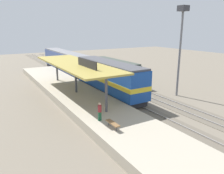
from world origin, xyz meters
The scene contains 11 objects.
ground_plane centered at (2.00, 0.00, 0.00)m, with size 120.00×120.00×0.00m, color #706656.
track_near centered at (0.00, 0.00, 0.03)m, with size 3.20×110.00×0.16m.
track_far centered at (4.60, 0.00, 0.03)m, with size 3.20×110.00×0.16m.
platform centered at (-4.60, 0.00, 0.45)m, with size 6.00×44.00×0.90m, color #A89E89.
station_canopy centered at (-4.60, -0.09, 4.53)m, with size 5.20×18.00×4.70m.
platform_bench centered at (-6.00, -11.58, 1.34)m, with size 0.44×1.70×0.50m.
locomotive centered at (0.00, -0.48, 2.41)m, with size 2.93×14.43×4.44m.
passenger_carriage_single centered at (0.00, 17.52, 2.31)m, with size 2.90×20.00×4.24m.
freight_car centered at (4.60, 5.90, 1.97)m, with size 2.80×12.00×3.54m.
light_mast centered at (7.80, -5.61, 8.40)m, with size 1.10×1.10×11.70m.
person_waiting centered at (-6.20, -9.66, 1.85)m, with size 0.34×0.34×1.71m.
Camera 1 is at (-14.63, -26.02, 8.95)m, focal length 35.33 mm.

